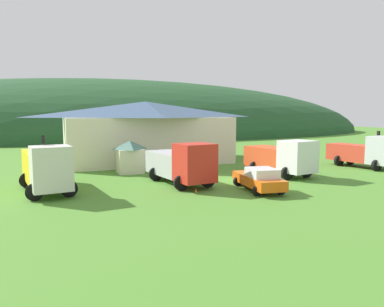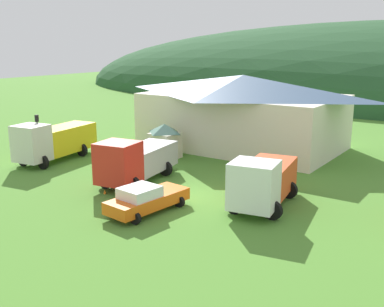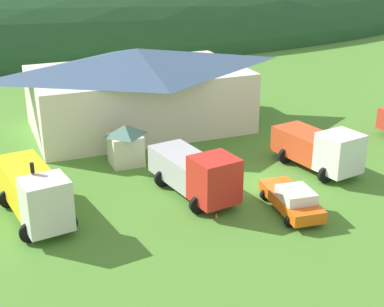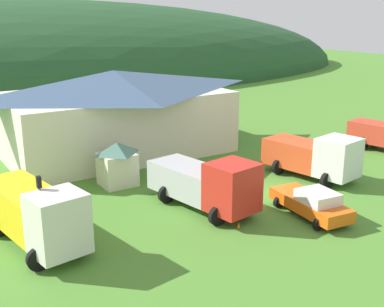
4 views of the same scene
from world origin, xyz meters
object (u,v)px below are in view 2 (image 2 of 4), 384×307
at_px(depot_building, 242,110).
at_px(traffic_cone_near_pickup, 105,194).
at_px(heavy_rig_white, 263,180).
at_px(traffic_light_west, 38,134).
at_px(crane_truck_red, 135,160).
at_px(play_shed_cream, 165,141).
at_px(service_pickup_orange, 146,199).
at_px(flatbed_truck_yellow, 53,140).

distance_m(depot_building, traffic_cone_near_pickup, 17.73).
distance_m(heavy_rig_white, traffic_light_west, 19.35).
bearing_deg(crane_truck_red, depot_building, 168.14).
bearing_deg(crane_truck_red, play_shed_cream, -167.93).
xyz_separation_m(depot_building, service_pickup_orange, (3.78, -18.40, -2.65)).
height_order(depot_building, heavy_rig_white, depot_building).
xyz_separation_m(depot_building, heavy_rig_white, (8.88, -13.70, -1.83)).
xyz_separation_m(depot_building, crane_truck_red, (-0.65, -14.36, -1.83)).
bearing_deg(flatbed_truck_yellow, crane_truck_red, 76.63).
relative_size(depot_building, traffic_light_west, 4.65).
bearing_deg(play_shed_cream, service_pickup_orange, -56.80).
bearing_deg(traffic_light_west, play_shed_cream, 46.00).
xyz_separation_m(depot_building, traffic_light_west, (-10.41, -14.96, -0.99)).
bearing_deg(traffic_cone_near_pickup, service_pickup_orange, -13.07).
xyz_separation_m(flatbed_truck_yellow, heavy_rig_white, (19.23, -0.15, -0.09)).
distance_m(depot_building, play_shed_cream, 8.50).
bearing_deg(play_shed_cream, traffic_light_west, -134.00).
height_order(play_shed_cream, traffic_cone_near_pickup, play_shed_cream).
height_order(play_shed_cream, heavy_rig_white, heavy_rig_white).
xyz_separation_m(service_pickup_orange, traffic_cone_near_pickup, (-4.42, 1.03, -0.83)).
distance_m(depot_building, crane_truck_red, 14.49).
bearing_deg(play_shed_cream, depot_building, 66.54).
relative_size(flatbed_truck_yellow, heavy_rig_white, 1.13).
bearing_deg(flatbed_truck_yellow, traffic_cone_near_pickup, 59.90).
distance_m(heavy_rig_white, service_pickup_orange, 6.99).
xyz_separation_m(play_shed_cream, flatbed_truck_yellow, (-7.05, -5.96, 0.22)).
relative_size(heavy_rig_white, traffic_light_west, 1.74).
height_order(crane_truck_red, heavy_rig_white, crane_truck_red).
bearing_deg(depot_building, service_pickup_orange, -78.39).
relative_size(play_shed_cream, crane_truck_red, 0.39).
bearing_deg(heavy_rig_white, service_pickup_orange, -57.60).
bearing_deg(flatbed_truck_yellow, traffic_light_west, -11.30).
distance_m(flatbed_truck_yellow, heavy_rig_white, 19.23).
bearing_deg(service_pickup_orange, crane_truck_red, -126.21).
distance_m(flatbed_truck_yellow, traffic_cone_near_pickup, 10.58).
bearing_deg(traffic_light_west, heavy_rig_white, 3.74).
xyz_separation_m(depot_building, traffic_cone_near_pickup, (-0.64, -17.38, -3.48)).
bearing_deg(crane_truck_red, traffic_cone_near_pickup, -9.01).
xyz_separation_m(play_shed_cream, heavy_rig_white, (12.17, -6.11, 0.13)).
distance_m(play_shed_cream, heavy_rig_white, 13.62).
bearing_deg(depot_building, heavy_rig_white, -57.05).
height_order(service_pickup_orange, traffic_cone_near_pickup, service_pickup_orange).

